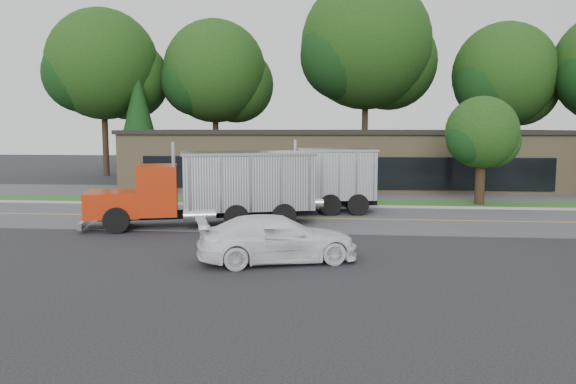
# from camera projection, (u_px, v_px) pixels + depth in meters

# --- Properties ---
(ground) EXTENTS (140.00, 140.00, 0.00)m
(ground) POSITION_uv_depth(u_px,v_px,m) (281.00, 261.00, 18.93)
(ground) COLOR #323238
(ground) RESTS_ON ground
(road) EXTENTS (60.00, 8.00, 0.02)m
(road) POSITION_uv_depth(u_px,v_px,m) (301.00, 218.00, 27.83)
(road) COLOR slate
(road) RESTS_ON ground
(center_line) EXTENTS (60.00, 0.12, 0.01)m
(center_line) POSITION_uv_depth(u_px,v_px,m) (301.00, 218.00, 27.83)
(center_line) COLOR gold
(center_line) RESTS_ON ground
(curb) EXTENTS (60.00, 0.30, 0.12)m
(curb) POSITION_uv_depth(u_px,v_px,m) (306.00, 207.00, 31.98)
(curb) COLOR #9E9E99
(curb) RESTS_ON ground
(grass_verge) EXTENTS (60.00, 3.40, 0.03)m
(grass_verge) POSITION_uv_depth(u_px,v_px,m) (308.00, 202.00, 33.76)
(grass_verge) COLOR #25551D
(grass_verge) RESTS_ON ground
(far_parking) EXTENTS (60.00, 7.00, 0.02)m
(far_parking) POSITION_uv_depth(u_px,v_px,m) (313.00, 193.00, 38.70)
(far_parking) COLOR slate
(far_parking) RESTS_ON ground
(strip_mall) EXTENTS (32.00, 12.00, 4.00)m
(strip_mall) POSITION_uv_depth(u_px,v_px,m) (343.00, 159.00, 44.21)
(strip_mall) COLOR #877553
(strip_mall) RESTS_ON ground
(tree_far_a) EXTENTS (10.71, 10.08, 15.28)m
(tree_far_a) POSITION_uv_depth(u_px,v_px,m) (105.00, 70.00, 51.51)
(tree_far_a) COLOR #382619
(tree_far_a) RESTS_ON ground
(tree_far_b) EXTENTS (10.16, 9.56, 14.50)m
(tree_far_b) POSITION_uv_depth(u_px,v_px,m) (217.00, 76.00, 52.57)
(tree_far_b) COLOR #382619
(tree_far_b) RESTS_ON ground
(tree_far_c) EXTENTS (12.57, 11.83, 17.93)m
(tree_far_c) POSITION_uv_depth(u_px,v_px,m) (368.00, 51.00, 50.97)
(tree_far_c) COLOR #382619
(tree_far_c) RESTS_ON ground
(tree_far_d) EXTENTS (9.53, 8.97, 13.60)m
(tree_far_d) POSITION_uv_depth(u_px,v_px,m) (506.00, 79.00, 49.09)
(tree_far_d) COLOR #382619
(tree_far_d) RESTS_ON ground
(evergreen_left) EXTENTS (4.26, 4.26, 9.68)m
(evergreen_left) POSITION_uv_depth(u_px,v_px,m) (139.00, 118.00, 49.54)
(evergreen_left) COLOR #382619
(evergreen_left) RESTS_ON ground
(tree_verge) EXTENTS (4.41, 4.15, 6.30)m
(tree_verge) POSITION_uv_depth(u_px,v_px,m) (483.00, 136.00, 32.37)
(tree_verge) COLOR #382619
(tree_verge) RESTS_ON ground
(dump_truck_red) EXTENTS (10.42, 5.15, 3.36)m
(dump_truck_red) POSITION_uv_depth(u_px,v_px,m) (217.00, 186.00, 25.59)
(dump_truck_red) COLOR black
(dump_truck_red) RESTS_ON ground
(dump_truck_blue) EXTENTS (7.07, 3.52, 3.36)m
(dump_truck_blue) POSITION_uv_depth(u_px,v_px,m) (318.00, 179.00, 29.59)
(dump_truck_blue) COLOR black
(dump_truck_blue) RESTS_ON ground
(rally_car) EXTENTS (5.80, 3.76, 1.56)m
(rally_car) POSITION_uv_depth(u_px,v_px,m) (278.00, 239.00, 18.80)
(rally_car) COLOR white
(rally_car) RESTS_ON ground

